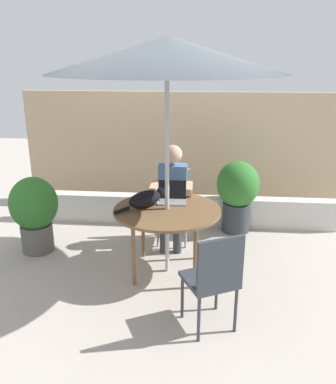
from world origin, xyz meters
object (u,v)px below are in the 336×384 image
at_px(patio_table, 167,214).
at_px(cat, 147,199).
at_px(patio_umbrella, 167,55).
at_px(potted_plant_by_chair, 34,210).
at_px(person_seated, 172,190).
at_px(potted_plant_near_fence, 238,191).
at_px(chair_empty, 214,275).
at_px(chair_occupied, 173,199).
at_px(laptop, 172,195).

bearing_deg(patio_table, cat, 164.72).
distance_m(patio_umbrella, potted_plant_by_chair, 2.37).
xyz_separation_m(person_seated, potted_plant_near_fence, (0.81, 0.48, -0.15)).
distance_m(chair_empty, potted_plant_near_fence, 2.13).
bearing_deg(person_seated, chair_occupied, 90.00).
height_order(laptop, potted_plant_by_chair, laptop).
bearing_deg(patio_table, potted_plant_by_chair, 167.74).
height_order(patio_table, potted_plant_near_fence, potted_plant_near_fence).
bearing_deg(chair_empty, chair_occupied, 104.95).
height_order(person_seated, cat, person_seated).
distance_m(patio_table, cat, 0.27).
relative_size(chair_empty, cat, 1.83).
bearing_deg(potted_plant_by_chair, chair_occupied, 16.78).
bearing_deg(potted_plant_near_fence, patio_table, -125.30).
relative_size(patio_umbrella, potted_plant_by_chair, 2.63).
distance_m(patio_umbrella, laptop, 1.47).
height_order(cat, potted_plant_by_chair, potted_plant_by_chair).
xyz_separation_m(patio_umbrella, potted_plant_by_chair, (-1.59, 0.35, -1.72)).
bearing_deg(chair_occupied, patio_table, -90.00).
bearing_deg(potted_plant_near_fence, chair_occupied, -158.39).
height_order(chair_occupied, potted_plant_by_chair, potted_plant_by_chair).
bearing_deg(person_seated, cat, -109.81).
distance_m(chair_occupied, chair_empty, 1.85).
height_order(chair_occupied, potted_plant_near_fence, potted_plant_near_fence).
relative_size(chair_empty, person_seated, 0.73).
distance_m(patio_table, chair_empty, 1.08).
xyz_separation_m(laptop, potted_plant_near_fence, (0.78, 0.90, -0.24)).
bearing_deg(patio_umbrella, chair_occupied, 90.00).
bearing_deg(potted_plant_by_chair, patio_table, -12.26).
xyz_separation_m(patio_table, cat, (-0.22, 0.06, 0.14)).
bearing_deg(laptop, cat, -143.27).
distance_m(chair_occupied, potted_plant_by_chair, 1.67).
relative_size(patio_table, chair_empty, 1.24).
bearing_deg(potted_plant_near_fence, laptop, -130.93).
bearing_deg(potted_plant_near_fence, cat, -133.48).
relative_size(patio_table, potted_plant_by_chair, 1.22).
height_order(patio_umbrella, chair_occupied, patio_umbrella).
height_order(patio_table, patio_umbrella, patio_umbrella).
bearing_deg(laptop, chair_occupied, 93.08).
distance_m(chair_empty, cat, 1.26).
distance_m(patio_table, potted_plant_near_fence, 1.41).
bearing_deg(chair_occupied, potted_plant_near_fence, 21.61).
distance_m(chair_occupied, potted_plant_near_fence, 0.88).
distance_m(patio_umbrella, person_seated, 1.67).
bearing_deg(patio_umbrella, patio_table, 0.00).
xyz_separation_m(patio_umbrella, chair_empty, (0.48, -0.96, -1.70)).
bearing_deg(patio_umbrella, cat, 164.72).
distance_m(person_seated, potted_plant_by_chair, 1.64).
xyz_separation_m(chair_occupied, person_seated, (0.00, -0.16, 0.17)).
relative_size(patio_umbrella, potted_plant_near_fence, 2.51).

